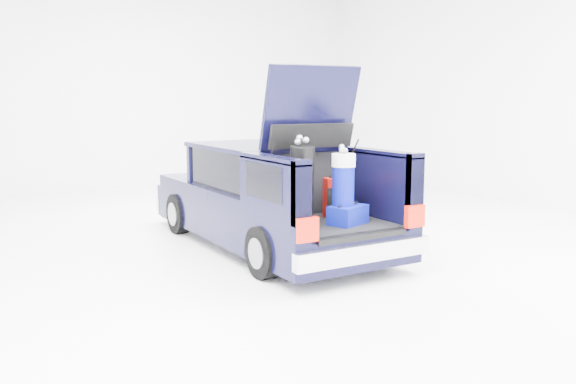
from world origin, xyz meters
TOP-DOWN VIEW (x-y plane):
  - ground at (0.00, 0.00)m, footprint 14.00×14.00m
  - car at (-0.00, 0.11)m, footprint 1.87×4.65m
  - red_suitcase at (0.28, -1.24)m, footprint 0.36×0.28m
  - black_golf_bag at (-0.31, -1.35)m, footprint 0.40×0.45m
  - blue_golf_bag at (0.10, -1.62)m, footprint 0.34×0.34m
  - blue_duffel at (0.15, -1.66)m, footprint 0.54×0.45m

SIDE VIEW (x-z plane):
  - ground at x=0.00m, z-range 0.00..0.00m
  - car at x=0.00m, z-range -0.56..1.91m
  - blue_duffel at x=0.15m, z-range 0.59..0.83m
  - red_suitcase at x=0.28m, z-range 0.59..1.11m
  - blue_golf_bag at x=0.10m, z-range 0.56..1.50m
  - black_golf_bag at x=-0.31m, z-range 0.55..1.59m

